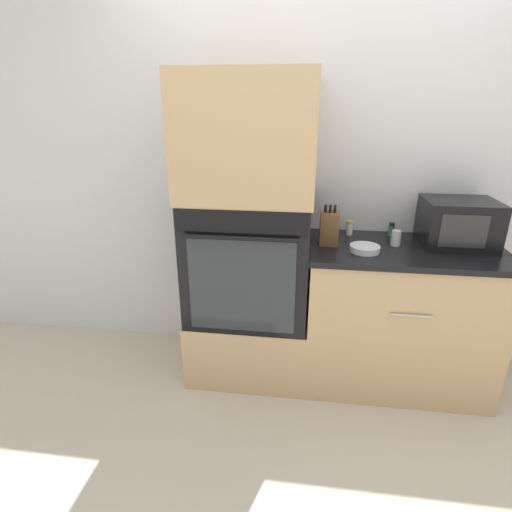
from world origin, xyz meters
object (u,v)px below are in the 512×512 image
(knife_block, at_px, (329,228))
(condiment_jar_mid, at_px, (349,228))
(wall_oven, at_px, (249,258))
(bowl, at_px, (365,249))
(condiment_jar_near, at_px, (391,229))
(microwave, at_px, (458,223))
(condiment_jar_far, at_px, (396,238))

(knife_block, xyz_separation_m, condiment_jar_mid, (0.14, 0.20, -0.05))
(wall_oven, bearing_deg, bowl, -8.81)
(condiment_jar_near, bearing_deg, knife_block, -151.55)
(bowl, bearing_deg, microwave, 19.04)
(knife_block, relative_size, condiment_jar_mid, 2.63)
(knife_block, bearing_deg, condiment_jar_far, 3.19)
(knife_block, bearing_deg, bowl, -28.85)
(knife_block, xyz_separation_m, condiment_jar_near, (0.40, 0.22, -0.06))
(microwave, relative_size, bowl, 2.36)
(microwave, height_order, condiment_jar_far, microwave)
(microwave, distance_m, bowl, 0.58)
(wall_oven, relative_size, knife_block, 3.19)
(microwave, xyz_separation_m, condiment_jar_mid, (-0.60, 0.13, -0.09))
(condiment_jar_near, bearing_deg, condiment_jar_mid, -176.41)
(bowl, distance_m, condiment_jar_mid, 0.32)
(microwave, relative_size, condiment_jar_far, 4.33)
(wall_oven, relative_size, condiment_jar_near, 9.26)
(wall_oven, distance_m, microwave, 1.25)
(bowl, bearing_deg, wall_oven, 171.19)
(wall_oven, bearing_deg, knife_block, 0.65)
(condiment_jar_mid, bearing_deg, condiment_jar_near, 3.59)
(microwave, relative_size, knife_block, 1.68)
(bowl, relative_size, condiment_jar_mid, 1.87)
(microwave, distance_m, condiment_jar_near, 0.38)
(condiment_jar_near, distance_m, condiment_jar_far, 0.20)
(condiment_jar_near, bearing_deg, bowl, -121.45)
(condiment_jar_near, height_order, condiment_jar_far, condiment_jar_far)
(condiment_jar_mid, bearing_deg, knife_block, -124.65)
(wall_oven, distance_m, condiment_jar_mid, 0.67)
(condiment_jar_near, relative_size, condiment_jar_mid, 0.91)
(wall_oven, bearing_deg, condiment_jar_far, 1.80)
(microwave, bearing_deg, bowl, -160.96)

